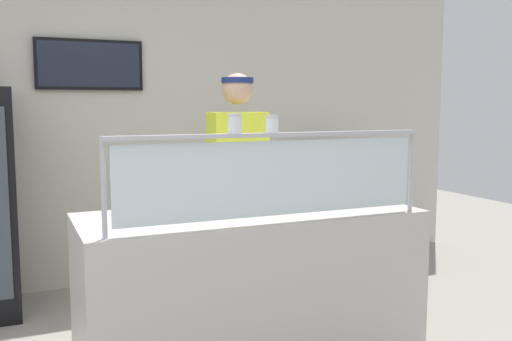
{
  "coord_description": "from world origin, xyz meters",
  "views": [
    {
      "loc": [
        -0.27,
        -2.48,
        1.55
      ],
      "look_at": [
        1.0,
        0.42,
        1.18
      ],
      "focal_mm": 39.57,
      "sensor_mm": 36.0,
      "label": 1
    }
  ],
  "objects_px": {
    "pizza_tray": "(256,206)",
    "worker_figure": "(239,185)",
    "pizza_server": "(253,203)",
    "pizza_box_stack": "(343,165)",
    "pepper_flake_shaker": "(272,125)",
    "parmesan_shaker": "(235,125)"
  },
  "relations": [
    {
      "from": "pizza_tray",
      "to": "worker_figure",
      "type": "height_order",
      "value": "worker_figure"
    },
    {
      "from": "pizza_server",
      "to": "pizza_box_stack",
      "type": "distance_m",
      "value": 2.19
    },
    {
      "from": "worker_figure",
      "to": "pizza_server",
      "type": "bearing_deg",
      "value": -104.46
    },
    {
      "from": "worker_figure",
      "to": "pizza_box_stack",
      "type": "xyz_separation_m",
      "value": [
        1.42,
        0.92,
        -0.01
      ]
    },
    {
      "from": "pepper_flake_shaker",
      "to": "pizza_box_stack",
      "type": "bearing_deg",
      "value": 49.48
    },
    {
      "from": "parmesan_shaker",
      "to": "pizza_box_stack",
      "type": "bearing_deg",
      "value": 46.21
    },
    {
      "from": "worker_figure",
      "to": "pizza_box_stack",
      "type": "distance_m",
      "value": 1.69
    },
    {
      "from": "parmesan_shaker",
      "to": "pepper_flake_shaker",
      "type": "bearing_deg",
      "value": 0.0
    },
    {
      "from": "pizza_server",
      "to": "worker_figure",
      "type": "xyz_separation_m",
      "value": [
        0.16,
        0.6,
        0.02
      ]
    },
    {
      "from": "pizza_tray",
      "to": "pepper_flake_shaker",
      "type": "height_order",
      "value": "pepper_flake_shaker"
    },
    {
      "from": "pizza_server",
      "to": "worker_figure",
      "type": "height_order",
      "value": "worker_figure"
    },
    {
      "from": "parmesan_shaker",
      "to": "pepper_flake_shaker",
      "type": "xyz_separation_m",
      "value": [
        0.2,
        0.0,
        -0.0
      ]
    },
    {
      "from": "pepper_flake_shaker",
      "to": "pizza_server",
      "type": "bearing_deg",
      "value": 80.92
    },
    {
      "from": "pizza_server",
      "to": "pizza_box_stack",
      "type": "height_order",
      "value": "pizza_box_stack"
    },
    {
      "from": "pizza_tray",
      "to": "pizza_box_stack",
      "type": "height_order",
      "value": "pizza_box_stack"
    },
    {
      "from": "pizza_box_stack",
      "to": "parmesan_shaker",
      "type": "bearing_deg",
      "value": -133.79
    },
    {
      "from": "pizza_server",
      "to": "worker_figure",
      "type": "bearing_deg",
      "value": 88.55
    },
    {
      "from": "pizza_tray",
      "to": "parmesan_shaker",
      "type": "height_order",
      "value": "parmesan_shaker"
    },
    {
      "from": "worker_figure",
      "to": "parmesan_shaker",
      "type": "bearing_deg",
      "value": -112.79
    },
    {
      "from": "pizza_server",
      "to": "parmesan_shaker",
      "type": "relative_size",
      "value": 2.86
    },
    {
      "from": "parmesan_shaker",
      "to": "worker_figure",
      "type": "relative_size",
      "value": 0.06
    },
    {
      "from": "pepper_flake_shaker",
      "to": "worker_figure",
      "type": "height_order",
      "value": "worker_figure"
    }
  ]
}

